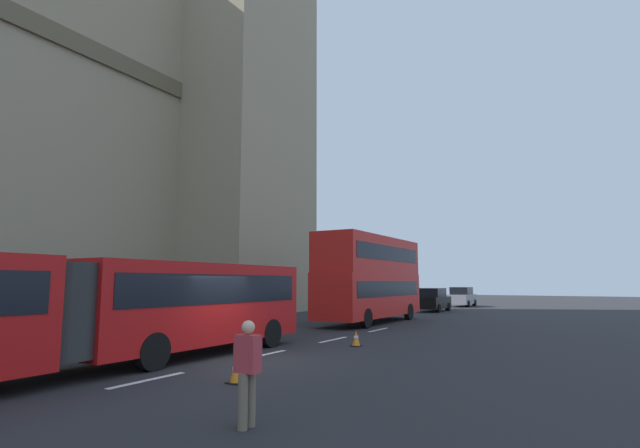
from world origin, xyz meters
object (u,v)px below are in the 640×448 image
Objects in this scene: sedan_lead at (433,300)px; traffic_cone_middle at (356,338)px; traffic_cone_west at (236,371)px; articulated_bus at (51,306)px; sedan_trailing at (462,297)px; pedestrian_near_cones at (247,369)px; double_decker_bus at (371,275)px.

sedan_lead reaches higher than traffic_cone_middle.
articulated_bus is at bearing 117.32° from traffic_cone_west.
traffic_cone_middle is (7.12, 0.37, 0.00)m from traffic_cone_west.
articulated_bus reaches higher than sedan_lead.
traffic_cone_middle is (-21.92, -3.74, -0.63)m from sedan_lead.
sedan_lead is 1.00× the size of sedan_trailing.
sedan_lead is 32.23m from pedestrian_near_cones.
double_decker_bus is at bearing 18.36° from pedestrian_near_cones.
articulated_bus is 40.12m from sedan_trailing.
sedan_lead and sedan_trailing have the same top height.
double_decker_bus is 2.25× the size of sedan_lead.
pedestrian_near_cones is at bearing -171.15° from sedan_trailing.
sedan_lead is at bearing 11.59° from pedestrian_near_cones.
sedan_trailing reaches higher than pedestrian_near_cones.
pedestrian_near_cones reaches higher than traffic_cone_middle.
articulated_bus is 4.04× the size of sedan_trailing.
sedan_lead is at bearing 8.06° from traffic_cone_west.
articulated_bus reaches higher than sedan_trailing.
double_decker_bus is 17.32m from traffic_cone_west.
traffic_cone_west is 1.00× the size of traffic_cone_middle.
double_decker_bus is at bearing 0.01° from articulated_bus.
articulated_bus is at bearing -179.99° from double_decker_bus.
pedestrian_near_cones is (-31.57, -6.48, -0.00)m from sedan_lead.
articulated_bus reaches higher than pedestrian_near_cones.
double_decker_bus is at bearing 20.87° from traffic_cone_middle.
pedestrian_near_cones is (-0.47, -6.37, -0.83)m from articulated_bus.
traffic_cone_west is at bearing -174.07° from sedan_trailing.
sedan_lead is 22.24m from traffic_cone_middle.
double_decker_bus is 17.08× the size of traffic_cone_west.
traffic_cone_west is 0.34× the size of pedestrian_near_cones.
traffic_cone_west is at bearing -62.68° from articulated_bus.
traffic_cone_middle is 0.34× the size of pedestrian_near_cones.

